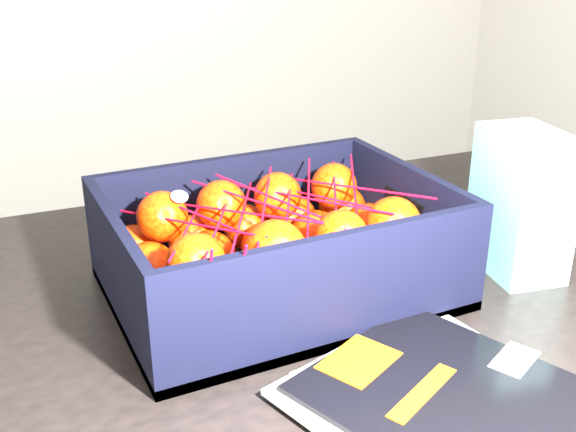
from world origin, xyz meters
name	(u,v)px	position (x,y,z in m)	size (l,w,h in m)	color
table	(297,367)	(-0.10, -0.10, 0.65)	(1.24, 0.86, 0.75)	black
magazine_stack	(465,411)	(-0.06, -0.36, 0.76)	(0.30, 0.33, 0.02)	silver
produce_crate	(277,260)	(-0.11, -0.07, 0.79)	(0.39, 0.29, 0.13)	brown
clementine_heap	(277,248)	(-0.11, -0.07, 0.81)	(0.37, 0.27, 0.12)	red
mesh_net	(274,211)	(-0.12, -0.08, 0.86)	(0.32, 0.26, 0.09)	red
retail_carton	(521,203)	(0.19, -0.15, 0.84)	(0.08, 0.12, 0.18)	white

